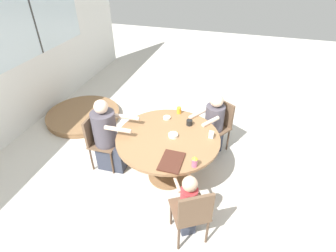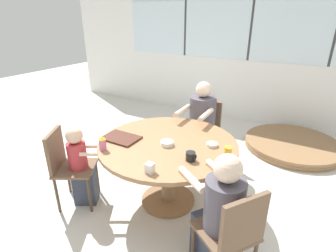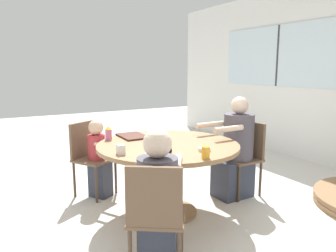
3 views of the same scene
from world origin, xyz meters
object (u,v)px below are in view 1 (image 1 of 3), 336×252
(person_man_blue_shirt, at_px, (109,139))
(sippy_cup, at_px, (195,161))
(chair_for_man_blue_shirt, at_px, (98,137))
(person_woman_green_shirt, at_px, (212,127))
(juice_glass, at_px, (179,110))
(chair_for_toddler, at_px, (192,212))
(coffee_mug, at_px, (189,122))
(bowl_cereal, at_px, (173,135))
(person_toddler, at_px, (188,206))
(folded_table_stack, at_px, (83,115))
(milk_carton_small, at_px, (211,135))
(bowl_white_shallow, at_px, (167,118))
(chair_for_woman_green_shirt, at_px, (219,122))

(person_man_blue_shirt, xyz_separation_m, sippy_cup, (-0.43, -1.38, 0.30))
(chair_for_man_blue_shirt, bearing_deg, person_woman_green_shirt, 114.75)
(sippy_cup, relative_size, juice_glass, 1.46)
(chair_for_toddler, xyz_separation_m, sippy_cup, (0.48, 0.09, 0.30))
(coffee_mug, height_order, bowl_cereal, coffee_mug)
(person_toddler, bearing_deg, bowl_cereal, 85.67)
(folded_table_stack, bearing_deg, milk_carton_small, -108.48)
(person_woman_green_shirt, bearing_deg, bowl_cereal, 92.63)
(chair_for_man_blue_shirt, distance_m, person_man_blue_shirt, 0.17)
(bowl_white_shallow, bearing_deg, coffee_mug, -99.56)
(chair_for_woman_green_shirt, relative_size, milk_carton_small, 9.96)
(coffee_mug, relative_size, juice_glass, 0.91)
(milk_carton_small, relative_size, bowl_cereal, 0.66)
(chair_for_woman_green_shirt, bearing_deg, chair_for_man_blue_shirt, 62.82)
(coffee_mug, height_order, folded_table_stack, coffee_mug)
(person_man_blue_shirt, xyz_separation_m, milk_carton_small, (0.19, -1.48, 0.27))
(milk_carton_small, bearing_deg, person_toddler, 174.75)
(person_woman_green_shirt, relative_size, milk_carton_small, 12.36)
(chair_for_toddler, relative_size, bowl_cereal, 6.62)
(coffee_mug, bearing_deg, chair_for_toddler, -165.26)
(chair_for_toddler, relative_size, juice_glass, 8.43)
(chair_for_toddler, distance_m, bowl_cereal, 1.11)
(sippy_cup, bearing_deg, chair_for_toddler, -169.00)
(person_woman_green_shirt, bearing_deg, chair_for_toddler, 125.31)
(chair_for_toddler, bearing_deg, folded_table_stack, 112.45)
(coffee_mug, distance_m, folded_table_stack, 2.52)
(chair_for_toddler, xyz_separation_m, person_man_blue_shirt, (0.90, 1.48, 0.01))
(person_woman_green_shirt, distance_m, bowl_cereal, 0.91)
(chair_for_woman_green_shirt, relative_size, juice_glass, 8.43)
(chair_for_man_blue_shirt, height_order, folded_table_stack, chair_for_man_blue_shirt)
(sippy_cup, xyz_separation_m, bowl_white_shallow, (0.88, 0.61, -0.06))
(bowl_cereal, bearing_deg, milk_carton_small, -75.26)
(person_toddler, xyz_separation_m, milk_carton_small, (0.96, -0.09, 0.35))
(chair_for_woman_green_shirt, distance_m, person_toddler, 1.71)
(juice_glass, bearing_deg, folded_table_stack, 78.66)
(person_man_blue_shirt, height_order, bowl_cereal, person_man_blue_shirt)
(person_man_blue_shirt, bearing_deg, sippy_cup, 70.93)
(person_toddler, xyz_separation_m, bowl_white_shallow, (1.22, 0.62, 0.33))
(chair_for_toddler, relative_size, milk_carton_small, 9.96)
(folded_table_stack, bearing_deg, chair_for_man_blue_shirt, -136.92)
(person_toddler, height_order, juice_glass, person_toddler)
(chair_for_woman_green_shirt, xyz_separation_m, milk_carton_small, (-0.75, 0.04, 0.27))
(person_woman_green_shirt, height_order, person_toddler, person_woman_green_shirt)
(chair_for_toddler, xyz_separation_m, folded_table_stack, (1.98, 2.66, -0.46))
(chair_for_toddler, distance_m, sippy_cup, 0.57)
(coffee_mug, height_order, bowl_white_shallow, coffee_mug)
(chair_for_toddler, height_order, person_toddler, person_toddler)
(chair_for_woman_green_shirt, xyz_separation_m, chair_for_man_blue_shirt, (-0.94, 1.69, 0.00))
(bowl_cereal, height_order, folded_table_stack, bowl_cereal)
(milk_carton_small, bearing_deg, sippy_cup, 170.71)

